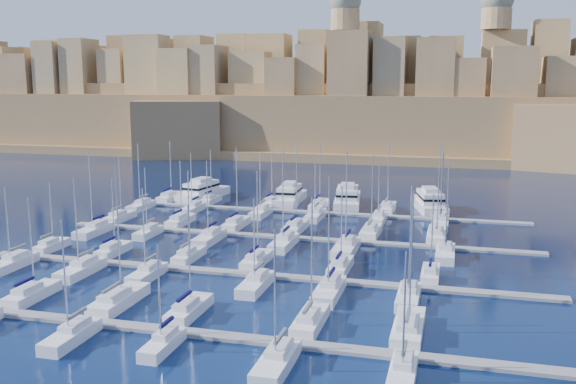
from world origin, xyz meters
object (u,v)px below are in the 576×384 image
(motor_yacht_b, at_px, (290,196))
(motor_yacht_c, at_px, (347,198))
(motor_yacht_a, at_px, (203,191))
(motor_yacht_d, at_px, (429,202))
(sailboat_2, at_px, (119,300))
(sailboat_4, at_px, (310,321))

(motor_yacht_b, relative_size, motor_yacht_c, 0.88)
(motor_yacht_a, distance_m, motor_yacht_b, 21.11)
(motor_yacht_c, bearing_deg, motor_yacht_a, -179.13)
(motor_yacht_a, xyz_separation_m, motor_yacht_d, (51.60, 0.08, 0.00))
(sailboat_2, relative_size, motor_yacht_c, 0.95)
(motor_yacht_d, bearing_deg, motor_yacht_a, -179.91)
(motor_yacht_a, height_order, motor_yacht_b, same)
(motor_yacht_c, xyz_separation_m, motor_yacht_d, (17.66, -0.44, 0.00))
(motor_yacht_b, height_order, motor_yacht_d, same)
(motor_yacht_a, height_order, motor_yacht_d, same)
(sailboat_2, bearing_deg, motor_yacht_c, 76.83)
(sailboat_2, bearing_deg, motor_yacht_a, 104.22)
(motor_yacht_a, relative_size, motor_yacht_b, 1.08)
(sailboat_2, xyz_separation_m, sailboat_4, (24.22, -0.63, -0.03))
(motor_yacht_a, xyz_separation_m, motor_yacht_b, (21.10, -0.42, 0.00))
(motor_yacht_b, height_order, motor_yacht_c, same)
(motor_yacht_b, xyz_separation_m, motor_yacht_c, (12.83, 0.93, -0.00))
(sailboat_2, height_order, motor_yacht_b, sailboat_2)
(sailboat_4, bearing_deg, motor_yacht_c, 96.36)
(motor_yacht_a, distance_m, motor_yacht_d, 51.60)
(sailboat_4, relative_size, motor_yacht_d, 0.86)
(sailboat_4, relative_size, motor_yacht_a, 0.87)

